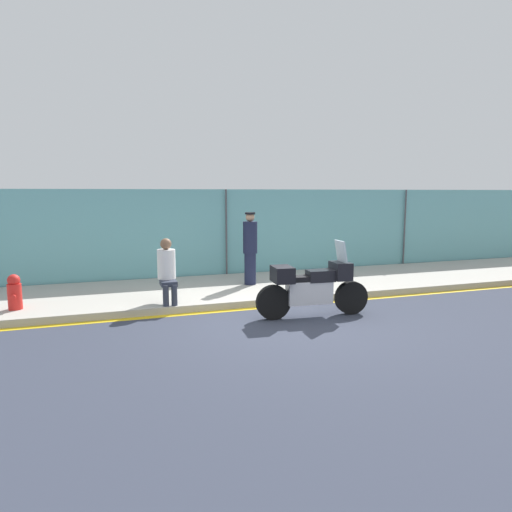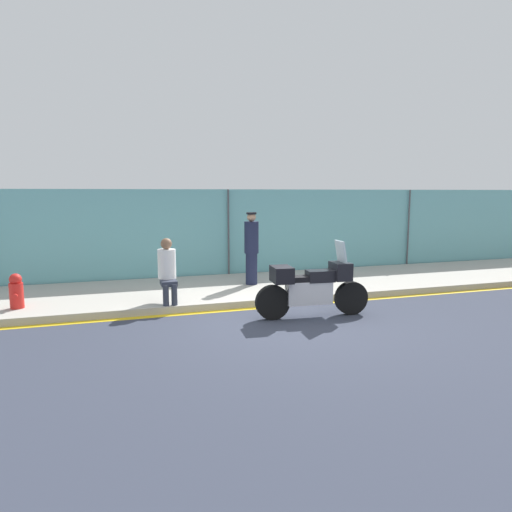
# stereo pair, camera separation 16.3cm
# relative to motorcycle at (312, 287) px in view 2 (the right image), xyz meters

# --- Properties ---
(ground_plane) EXTENTS (120.00, 120.00, 0.00)m
(ground_plane) POSITION_rel_motorcycle_xyz_m (-0.56, -0.16, -0.59)
(ground_plane) COLOR #333847
(sidewalk) EXTENTS (42.95, 3.22, 0.15)m
(sidewalk) POSITION_rel_motorcycle_xyz_m (-0.56, 2.64, -0.52)
(sidewalk) COLOR #ADA89E
(sidewalk) RESTS_ON ground_plane
(curb_paint_stripe) EXTENTS (42.95, 0.18, 0.01)m
(curb_paint_stripe) POSITION_rel_motorcycle_xyz_m (-0.56, 0.94, -0.59)
(curb_paint_stripe) COLOR gold
(curb_paint_stripe) RESTS_ON ground_plane
(storefront_fence) EXTENTS (40.80, 0.17, 2.47)m
(storefront_fence) POSITION_rel_motorcycle_xyz_m (-0.56, 4.34, 0.64)
(storefront_fence) COLOR #6BB2B7
(storefront_fence) RESTS_ON ground_plane
(motorcycle) EXTENTS (2.26, 0.61, 1.47)m
(motorcycle) POSITION_rel_motorcycle_xyz_m (0.00, 0.00, 0.00)
(motorcycle) COLOR black
(motorcycle) RESTS_ON ground_plane
(officer_standing) EXTENTS (0.35, 0.35, 1.76)m
(officer_standing) POSITION_rel_motorcycle_xyz_m (-0.38, 2.68, 0.47)
(officer_standing) COLOR #191E38
(officer_standing) RESTS_ON sidewalk
(person_seated_on_curb) EXTENTS (0.37, 0.67, 1.31)m
(person_seated_on_curb) POSITION_rel_motorcycle_xyz_m (-2.55, 1.50, 0.28)
(person_seated_on_curb) COLOR #2D3342
(person_seated_on_curb) RESTS_ON sidewalk
(fire_hydrant) EXTENTS (0.26, 0.32, 0.68)m
(fire_hydrant) POSITION_rel_motorcycle_xyz_m (-5.42, 1.83, -0.11)
(fire_hydrant) COLOR red
(fire_hydrant) RESTS_ON sidewalk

